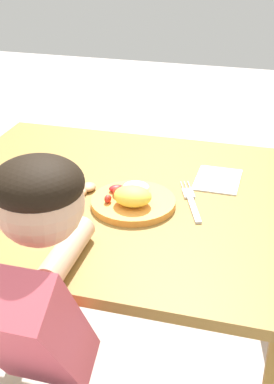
{
  "coord_description": "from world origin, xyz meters",
  "views": [
    {
      "loc": [
        0.37,
        -1.17,
        1.35
      ],
      "look_at": [
        0.05,
        -0.01,
        0.71
      ],
      "focal_mm": 49.44,
      "sensor_mm": 36.0,
      "label": 1
    }
  ],
  "objects_px": {
    "plate": "(133,199)",
    "fork": "(191,202)",
    "person": "(33,378)",
    "spoon": "(81,195)"
  },
  "relations": [
    {
      "from": "plate",
      "to": "fork",
      "type": "relative_size",
      "value": 1.02
    },
    {
      "from": "fork",
      "to": "person",
      "type": "distance_m",
      "value": 0.58
    },
    {
      "from": "plate",
      "to": "person",
      "type": "bearing_deg",
      "value": -98.26
    },
    {
      "from": "spoon",
      "to": "person",
      "type": "distance_m",
      "value": 0.5
    },
    {
      "from": "person",
      "to": "fork",
      "type": "bearing_deg",
      "value": 68.38
    },
    {
      "from": "plate",
      "to": "fork",
      "type": "bearing_deg",
      "value": 21.92
    },
    {
      "from": "fork",
      "to": "spoon",
      "type": "relative_size",
      "value": 1.07
    },
    {
      "from": "fork",
      "to": "person",
      "type": "relative_size",
      "value": 0.22
    },
    {
      "from": "person",
      "to": "plate",
      "type": "bearing_deg",
      "value": 81.74
    },
    {
      "from": "fork",
      "to": "spoon",
      "type": "xyz_separation_m",
      "value": [
        -0.28,
        -0.05,
        0.01
      ]
    }
  ]
}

